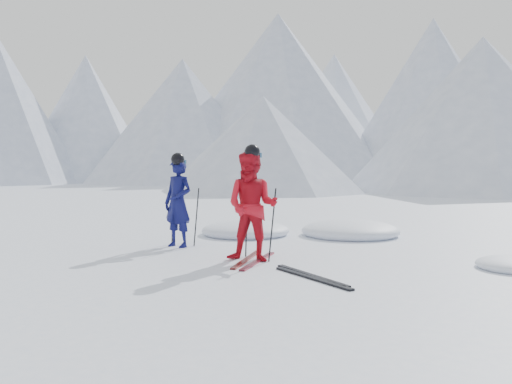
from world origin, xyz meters
The scene contains 12 objects.
ground centered at (0.00, 0.00, 0.00)m, with size 160.00×160.00×0.00m, color white.
skier_blue centered at (-3.55, 0.09, 0.86)m, with size 0.63×0.41×1.72m, color #0B0E47.
skier_red centered at (-1.47, -0.32, 0.91)m, with size 0.89×0.69×1.83m, color red.
pole_blue_left centered at (-3.85, 0.24, 0.57)m, with size 0.02×0.02×1.15m, color black.
pole_blue_right centered at (-3.30, 0.34, 0.57)m, with size 0.02×0.02×1.15m, color black.
pole_red_left centered at (-1.77, -0.07, 0.61)m, with size 0.02×0.02×1.22m, color black.
pole_red_right centered at (-1.17, -0.17, 0.61)m, with size 0.02×0.02×1.22m, color black.
ski_worn_left centered at (-1.59, -0.32, 0.01)m, with size 0.09×1.70×0.03m, color black.
ski_worn_right centered at (-1.35, -0.32, 0.01)m, with size 0.09×1.70×0.03m, color black.
ski_loose_a centered at (-0.06, -0.82, 0.01)m, with size 0.09×1.70×0.03m, color black.
ski_loose_b centered at (0.04, -0.97, 0.01)m, with size 0.09×1.70×0.03m, color black.
snow_lumps centered at (-2.01, 2.87, 0.00)m, with size 7.39×3.75×0.48m.
Camera 1 is at (3.77, -7.54, 1.62)m, focal length 38.00 mm.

